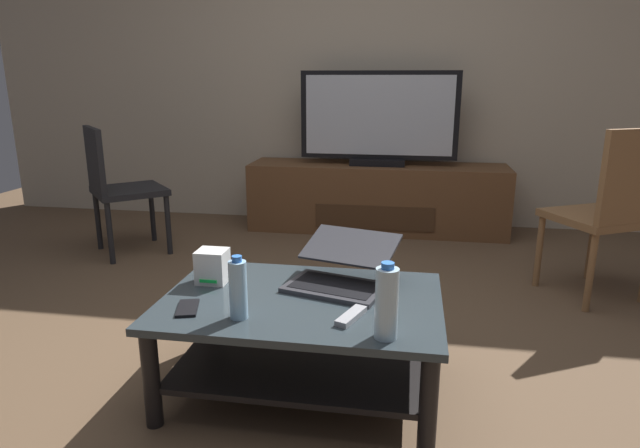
{
  "coord_description": "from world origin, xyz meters",
  "views": [
    {
      "loc": [
        0.4,
        -2.11,
        1.17
      ],
      "look_at": [
        0.01,
        0.21,
        0.54
      ],
      "focal_mm": 30.29,
      "sensor_mm": 36.0,
      "label": 1
    }
  ],
  "objects_px": {
    "laptop": "(341,270)",
    "water_bottle_far": "(238,289)",
    "tv_remote": "(351,316)",
    "television": "(379,120)",
    "router_box": "(213,266)",
    "media_cabinet": "(377,197)",
    "cell_phone": "(188,308)",
    "side_chair": "(117,184)",
    "water_bottle_near": "(387,303)",
    "coffee_table": "(302,327)",
    "dining_chair": "(611,207)"
  },
  "relations": [
    {
      "from": "router_box",
      "to": "coffee_table",
      "type": "bearing_deg",
      "value": -14.65
    },
    {
      "from": "laptop",
      "to": "water_bottle_far",
      "type": "bearing_deg",
      "value": -129.64
    },
    {
      "from": "water_bottle_near",
      "to": "cell_phone",
      "type": "relative_size",
      "value": 1.78
    },
    {
      "from": "side_chair",
      "to": "laptop",
      "type": "height_order",
      "value": "side_chair"
    },
    {
      "from": "router_box",
      "to": "cell_phone",
      "type": "distance_m",
      "value": 0.28
    },
    {
      "from": "router_box",
      "to": "tv_remote",
      "type": "xyz_separation_m",
      "value": [
        0.58,
        -0.25,
        -0.06
      ]
    },
    {
      "from": "media_cabinet",
      "to": "cell_phone",
      "type": "bearing_deg",
      "value": -101.18
    },
    {
      "from": "dining_chair",
      "to": "side_chair",
      "type": "height_order",
      "value": "dining_chair"
    },
    {
      "from": "media_cabinet",
      "to": "laptop",
      "type": "height_order",
      "value": "laptop"
    },
    {
      "from": "side_chair",
      "to": "water_bottle_far",
      "type": "bearing_deg",
      "value": -50.09
    },
    {
      "from": "router_box",
      "to": "water_bottle_far",
      "type": "xyz_separation_m",
      "value": [
        0.21,
        -0.3,
        0.04
      ]
    },
    {
      "from": "television",
      "to": "water_bottle_far",
      "type": "distance_m",
      "value": 2.59
    },
    {
      "from": "laptop",
      "to": "side_chair",
      "type": "bearing_deg",
      "value": 142.59
    },
    {
      "from": "side_chair",
      "to": "tv_remote",
      "type": "bearing_deg",
      "value": -42.28
    },
    {
      "from": "side_chair",
      "to": "water_bottle_far",
      "type": "height_order",
      "value": "side_chair"
    },
    {
      "from": "media_cabinet",
      "to": "dining_chair",
      "type": "xyz_separation_m",
      "value": [
        1.3,
        -1.21,
        0.26
      ]
    },
    {
      "from": "coffee_table",
      "to": "side_chair",
      "type": "height_order",
      "value": "side_chair"
    },
    {
      "from": "coffee_table",
      "to": "side_chair",
      "type": "bearing_deg",
      "value": 137.03
    },
    {
      "from": "water_bottle_far",
      "to": "tv_remote",
      "type": "bearing_deg",
      "value": 8.25
    },
    {
      "from": "dining_chair",
      "to": "laptop",
      "type": "bearing_deg",
      "value": -142.82
    },
    {
      "from": "cell_phone",
      "to": "coffee_table",
      "type": "bearing_deg",
      "value": 7.6
    },
    {
      "from": "coffee_table",
      "to": "side_chair",
      "type": "relative_size",
      "value": 1.18
    },
    {
      "from": "media_cabinet",
      "to": "dining_chair",
      "type": "relative_size",
      "value": 2.12
    },
    {
      "from": "cell_phone",
      "to": "tv_remote",
      "type": "xyz_separation_m",
      "value": [
        0.58,
        0.02,
        0.01
      ]
    },
    {
      "from": "water_bottle_far",
      "to": "cell_phone",
      "type": "bearing_deg",
      "value": 170.21
    },
    {
      "from": "coffee_table",
      "to": "cell_phone",
      "type": "height_order",
      "value": "cell_phone"
    },
    {
      "from": "water_bottle_near",
      "to": "tv_remote",
      "type": "distance_m",
      "value": 0.2
    },
    {
      "from": "television",
      "to": "router_box",
      "type": "bearing_deg",
      "value": -102.7
    },
    {
      "from": "television",
      "to": "water_bottle_far",
      "type": "bearing_deg",
      "value": -96.71
    },
    {
      "from": "dining_chair",
      "to": "laptop",
      "type": "distance_m",
      "value": 1.63
    },
    {
      "from": "coffee_table",
      "to": "dining_chair",
      "type": "relative_size",
      "value": 1.1
    },
    {
      "from": "router_box",
      "to": "water_bottle_near",
      "type": "distance_m",
      "value": 0.79
    },
    {
      "from": "television",
      "to": "water_bottle_far",
      "type": "xyz_separation_m",
      "value": [
        -0.3,
        -2.54,
        -0.37
      ]
    },
    {
      "from": "coffee_table",
      "to": "side_chair",
      "type": "distance_m",
      "value": 2.15
    },
    {
      "from": "television",
      "to": "cell_phone",
      "type": "xyz_separation_m",
      "value": [
        -0.5,
        -2.51,
        -0.47
      ]
    },
    {
      "from": "water_bottle_far",
      "to": "tv_remote",
      "type": "distance_m",
      "value": 0.39
    },
    {
      "from": "dining_chair",
      "to": "water_bottle_near",
      "type": "xyz_separation_m",
      "value": [
        -1.1,
        -1.41,
        -0.02
      ]
    },
    {
      "from": "water_bottle_far",
      "to": "cell_phone",
      "type": "distance_m",
      "value": 0.23
    },
    {
      "from": "water_bottle_far",
      "to": "cell_phone",
      "type": "height_order",
      "value": "water_bottle_far"
    },
    {
      "from": "side_chair",
      "to": "water_bottle_near",
      "type": "relative_size",
      "value": 3.49
    },
    {
      "from": "media_cabinet",
      "to": "water_bottle_near",
      "type": "relative_size",
      "value": 8.0
    },
    {
      "from": "television",
      "to": "water_bottle_near",
      "type": "bearing_deg",
      "value": -85.61
    },
    {
      "from": "coffee_table",
      "to": "television",
      "type": "xyz_separation_m",
      "value": [
        0.12,
        2.34,
        0.6
      ]
    },
    {
      "from": "coffee_table",
      "to": "side_chair",
      "type": "xyz_separation_m",
      "value": [
        -1.56,
        1.46,
        0.22
      ]
    },
    {
      "from": "television",
      "to": "side_chair",
      "type": "distance_m",
      "value": 1.94
    },
    {
      "from": "side_chair",
      "to": "water_bottle_near",
      "type": "distance_m",
      "value": 2.55
    },
    {
      "from": "television",
      "to": "cell_phone",
      "type": "height_order",
      "value": "television"
    },
    {
      "from": "water_bottle_near",
      "to": "tv_remote",
      "type": "height_order",
      "value": "water_bottle_near"
    },
    {
      "from": "media_cabinet",
      "to": "cell_phone",
      "type": "relative_size",
      "value": 14.23
    },
    {
      "from": "dining_chair",
      "to": "router_box",
      "type": "distance_m",
      "value": 2.09
    }
  ]
}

